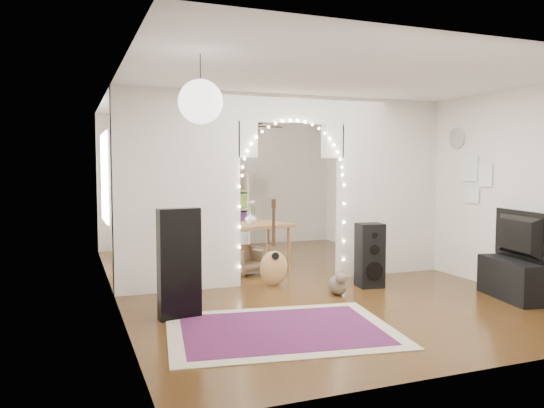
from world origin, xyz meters
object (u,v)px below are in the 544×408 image
object	(u,v)px
dining_chair_right	(216,243)
dining_chair_left	(246,260)
acoustic_guitar	(274,254)
media_console	(513,279)
dining_table	(251,228)
floor_speaker	(370,255)
bookcase	(212,210)

from	to	relation	value
dining_chair_right	dining_chair_left	bearing A→B (deg)	-92.82
acoustic_guitar	media_console	size ratio (longest dim) A/B	1.04
dining_table	dining_chair_left	xyz separation A→B (m)	(-0.19, -0.28, -0.46)
floor_speaker	dining_chair_left	distance (m)	1.99
dining_table	dining_chair_right	xyz separation A→B (m)	(-0.24, 1.31, -0.40)
bookcase	dining_table	size ratio (longest dim) A/B	1.18
media_console	dining_chair_left	xyz separation A→B (m)	(-2.67, 2.70, -0.03)
acoustic_guitar	bookcase	distance (m)	3.77
acoustic_guitar	dining_chair_right	xyz separation A→B (m)	(-0.16, 2.51, -0.17)
floor_speaker	dining_chair_right	size ratio (longest dim) A/B	1.43
media_console	bookcase	bearing A→B (deg)	125.46
dining_chair_left	bookcase	bearing A→B (deg)	65.09
acoustic_guitar	media_console	bearing A→B (deg)	-13.65
bookcase	dining_table	xyz separation A→B (m)	(-0.02, -2.55, -0.10)
dining_table	dining_chair_right	distance (m)	1.39
dining_table	dining_chair_right	size ratio (longest dim) A/B	2.15
acoustic_guitar	floor_speaker	xyz separation A→B (m)	(1.23, -0.53, -0.01)
floor_speaker	dining_chair_right	bearing A→B (deg)	121.42
acoustic_guitar	bookcase	bearing A→B (deg)	109.72
media_console	dining_table	xyz separation A→B (m)	(-2.49, 2.98, 0.43)
media_console	dining_chair_right	distance (m)	5.08
floor_speaker	dining_chair_left	world-z (taller)	floor_speaker
media_console	acoustic_guitar	bearing A→B (deg)	156.62
bookcase	dining_chair_left	xyz separation A→B (m)	(-0.20, -2.83, -0.57)
floor_speaker	dining_chair_right	world-z (taller)	floor_speaker
floor_speaker	media_console	distance (m)	1.83
acoustic_guitar	dining_table	world-z (taller)	acoustic_guitar
floor_speaker	media_console	bearing A→B (deg)	-36.19
bookcase	dining_chair_left	bearing A→B (deg)	-118.94
acoustic_guitar	floor_speaker	distance (m)	1.34
bookcase	dining_chair_left	distance (m)	2.89
acoustic_guitar	media_console	world-z (taller)	acoustic_guitar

